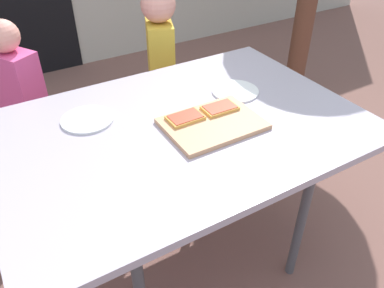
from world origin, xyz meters
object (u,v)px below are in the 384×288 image
Objects in this scene: dining_table at (181,136)px; child_left at (24,106)px; plate_white_left at (87,119)px; child_right at (161,65)px; plate_white_right at (235,91)px; pizza_slice_far_right at (220,108)px; pizza_slice_far_left at (185,117)px; cutting_board at (213,124)px.

dining_table is 0.94m from child_left.
plate_white_left is 0.83m from child_right.
dining_table is 0.36m from plate_white_right.
pizza_slice_far_right is 1.06m from child_left.
pizza_slice_far_left is 0.39m from plate_white_left.
pizza_slice_far_left is (-0.16, 0.01, 0.00)m from pizza_slice_far_right.
pizza_slice_far_right is (0.18, -0.01, 0.08)m from dining_table.
plate_white_right is 0.20× the size of child_right.
pizza_slice_far_right is at bearing -2.57° from dining_table.
cutting_board is 0.50m from plate_white_left.
child_right reaches higher than plate_white_right.
child_left is (-0.17, 0.59, -0.18)m from plate_white_left.
cutting_board is 1.78× the size of plate_white_right.
child_left is (-0.48, 0.80, -0.13)m from dining_table.
child_right is at bearing 68.71° from dining_table.
pizza_slice_far_right is 0.80m from child_right.
dining_table is 10.29× the size of pizza_slice_far_left.
pizza_slice_far_left reaches higher than plate_white_right.
child_right is (0.28, 0.77, -0.15)m from pizza_slice_far_left.
pizza_slice_far_right and pizza_slice_far_left have the same top height.
dining_table is 0.14m from cutting_board.
dining_table is 1.41× the size of child_left.
pizza_slice_far_left reaches higher than cutting_board.
plate_white_left is (-0.33, 0.22, -0.02)m from pizza_slice_far_left.
plate_white_left is 0.20× the size of child_left.
plate_white_right is at bearing 18.45° from pizza_slice_far_left.
pizza_slice_far_right is at bearing -24.99° from plate_white_left.
pizza_slice_far_left is at bearing -161.55° from plate_white_right.
plate_white_right is 0.20× the size of child_left.
cutting_board is 2.66× the size of pizza_slice_far_left.
pizza_slice_far_left is 0.67× the size of plate_white_right.
cutting_board is (0.11, -0.07, 0.06)m from dining_table.
cutting_board is 0.37× the size of child_left.
pizza_slice_far_left is at bearing -58.02° from child_left.
pizza_slice_far_left is (0.02, 0.00, 0.08)m from dining_table.
pizza_slice_far_right reaches higher than plate_white_left.
cutting_board is 2.65× the size of pizza_slice_far_right.
pizza_slice_far_left is 0.13× the size of child_right.
pizza_slice_far_left is 0.97m from child_left.
plate_white_left is (-0.48, 0.23, -0.02)m from pizza_slice_far_right.
plate_white_right is at bearing -86.24° from child_right.
pizza_slice_far_right is 0.67× the size of plate_white_left.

